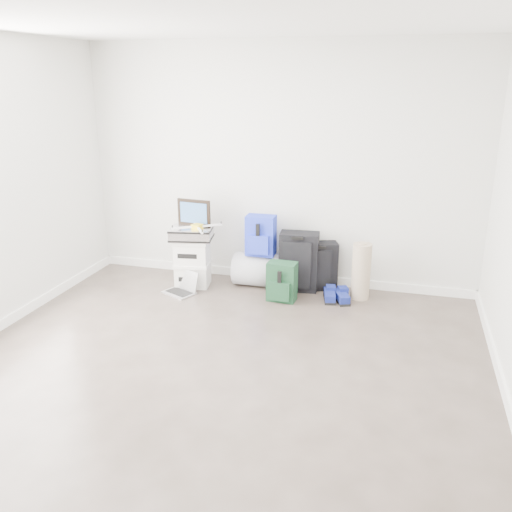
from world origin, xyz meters
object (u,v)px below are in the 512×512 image
(duffel_bag, at_px, (261,270))
(laptop, at_px, (182,287))
(boxes_stack, at_px, (193,262))
(large_suitcase, at_px, (299,262))
(carry_on, at_px, (321,266))
(briefcase, at_px, (191,233))

(duffel_bag, distance_m, laptop, 0.93)
(duffel_bag, bearing_deg, boxes_stack, -166.21)
(large_suitcase, bearing_deg, carry_on, 15.09)
(briefcase, distance_m, duffel_bag, 0.90)
(boxes_stack, bearing_deg, large_suitcase, 0.51)
(boxes_stack, height_order, large_suitcase, large_suitcase)
(boxes_stack, height_order, briefcase, briefcase)
(large_suitcase, distance_m, laptop, 1.34)
(boxes_stack, bearing_deg, laptop, -107.27)
(carry_on, bearing_deg, large_suitcase, -179.70)
(briefcase, relative_size, large_suitcase, 0.69)
(laptop, bearing_deg, briefcase, 106.73)
(duffel_bag, height_order, large_suitcase, large_suitcase)
(boxes_stack, distance_m, briefcase, 0.34)
(duffel_bag, xyz_separation_m, large_suitcase, (0.44, -0.00, 0.14))
(carry_on, bearing_deg, duffel_bag, 167.70)
(boxes_stack, height_order, duffel_bag, boxes_stack)
(boxes_stack, relative_size, carry_on, 1.02)
(briefcase, bearing_deg, carry_on, 0.12)
(duffel_bag, bearing_deg, briefcase, -166.21)
(boxes_stack, relative_size, duffel_bag, 0.90)
(boxes_stack, bearing_deg, carry_on, 2.38)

